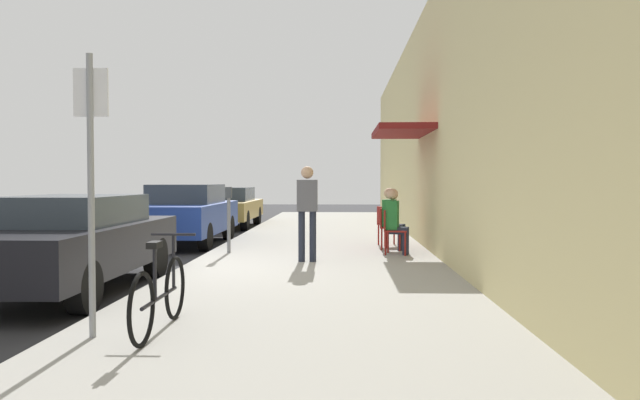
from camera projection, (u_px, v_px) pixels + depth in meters
ground_plane at (174, 278)px, 9.69m from camera, size 60.00×60.00×0.00m
sidewalk_slab at (318, 258)px, 11.61m from camera, size 4.50×32.00×0.12m
building_facade at (444, 123)px, 11.45m from camera, size 1.40×32.00×5.34m
parked_car_0 at (70, 241)px, 8.40m from camera, size 1.80×4.40×1.35m
parked_car_1 at (186, 213)px, 14.68m from camera, size 1.80×4.40×1.47m
parked_car_2 at (228, 206)px, 20.15m from camera, size 1.80×4.40×1.34m
parking_meter at (229, 215)px, 11.97m from camera, size 0.12×0.10×1.32m
street_sign at (91, 172)px, 5.49m from camera, size 0.32×0.06×2.60m
bicycle_0 at (160, 294)px, 5.72m from camera, size 0.46×1.71×0.90m
cafe_chair_0 at (392, 229)px, 11.77m from camera, size 0.52×0.52×0.87m
seated_patron_0 at (395, 219)px, 11.75m from camera, size 0.48×0.43×1.29m
cafe_chair_1 at (389, 226)px, 12.58m from camera, size 0.56×0.56×0.87m
seated_patron_1 at (392, 216)px, 12.55m from camera, size 0.51×0.47×1.29m
cafe_chair_2 at (386, 223)px, 13.37m from camera, size 0.56×0.56×0.87m
pedestrian_standing at (307, 206)px, 10.68m from camera, size 0.36×0.22×1.70m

